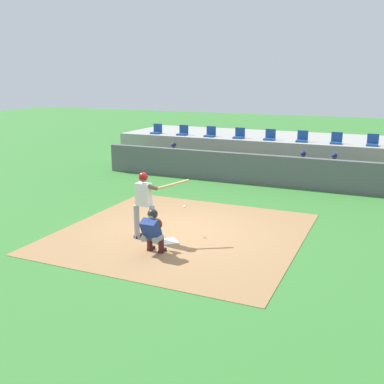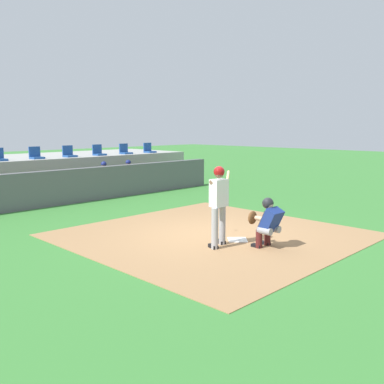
{
  "view_description": "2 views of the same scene",
  "coord_description": "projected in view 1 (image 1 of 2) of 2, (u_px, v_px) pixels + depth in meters",
  "views": [
    {
      "loc": [
        5.04,
        -10.68,
        4.19
      ],
      "look_at": [
        0.0,
        0.7,
        1.0
      ],
      "focal_mm": 42.33,
      "sensor_mm": 36.0,
      "label": 1
    },
    {
      "loc": [
        -7.64,
        -6.85,
        2.64
      ],
      "look_at": [
        0.0,
        0.7,
        1.0
      ],
      "focal_mm": 39.84,
      "sensor_mm": 36.0,
      "label": 2
    }
  ],
  "objects": [
    {
      "name": "ground_plane",
      "position": [
        182.0,
        233.0,
        12.47
      ],
      "size": [
        80.0,
        80.0,
        0.0
      ],
      "primitive_type": "plane",
      "color": "#387A33"
    },
    {
      "name": "dirt_infield",
      "position": [
        182.0,
        233.0,
        12.47
      ],
      "size": [
        6.4,
        6.4,
        0.01
      ],
      "primitive_type": "cube",
      "color": "#9E754C",
      "rests_on": "ground"
    },
    {
      "name": "home_plate",
      "position": [
        169.0,
        241.0,
        11.76
      ],
      "size": [
        0.62,
        0.62,
        0.02
      ],
      "primitive_type": "cube",
      "rotation": [
        0.0,
        0.0,
        0.79
      ],
      "color": "white",
      "rests_on": "dirt_infield"
    },
    {
      "name": "batter_at_plate",
      "position": [
        145.0,
        201.0,
        11.77
      ],
      "size": [
        1.32,
        0.76,
        1.8
      ],
      "color": "#99999E",
      "rests_on": "ground"
    },
    {
      "name": "catcher_crouched",
      "position": [
        153.0,
        229.0,
        10.89
      ],
      "size": [
        0.48,
        1.96,
        1.13
      ],
      "color": "gray",
      "rests_on": "ground"
    },
    {
      "name": "dugout_wall",
      "position": [
        251.0,
        169.0,
        18.08
      ],
      "size": [
        13.0,
        0.3,
        1.2
      ],
      "primitive_type": "cube",
      "color": "#59595E",
      "rests_on": "ground"
    },
    {
      "name": "dugout_bench",
      "position": [
        257.0,
        173.0,
        19.06
      ],
      "size": [
        11.8,
        0.44,
        0.45
      ],
      "primitive_type": "cube",
      "color": "olive",
      "rests_on": "ground"
    },
    {
      "name": "dugout_player_0",
      "position": [
        173.0,
        157.0,
        20.34
      ],
      "size": [
        0.49,
        0.7,
        1.3
      ],
      "color": "#939399",
      "rests_on": "ground"
    },
    {
      "name": "dugout_player_1",
      "position": [
        302.0,
        167.0,
        18.08
      ],
      "size": [
        0.49,
        0.7,
        1.3
      ],
      "color": "#939399",
      "rests_on": "ground"
    },
    {
      "name": "dugout_player_2",
      "position": [
        333.0,
        169.0,
        17.61
      ],
      "size": [
        0.49,
        0.7,
        1.3
      ],
      "color": "#939399",
      "rests_on": "ground"
    },
    {
      "name": "stands_platform",
      "position": [
        277.0,
        150.0,
        21.95
      ],
      "size": [
        15.0,
        4.4,
        1.4
      ],
      "primitive_type": "cube",
      "color": "#9E9E99",
      "rests_on": "ground"
    },
    {
      "name": "stadium_seat_0",
      "position": [
        157.0,
        131.0,
        22.67
      ],
      "size": [
        0.46,
        0.46,
        0.48
      ],
      "color": "#1E478C",
      "rests_on": "stands_platform"
    },
    {
      "name": "stadium_seat_1",
      "position": [
        183.0,
        132.0,
        22.1
      ],
      "size": [
        0.46,
        0.46,
        0.48
      ],
      "color": "#1E478C",
      "rests_on": "stands_platform"
    },
    {
      "name": "stadium_seat_2",
      "position": [
        210.0,
        134.0,
        21.53
      ],
      "size": [
        0.46,
        0.46,
        0.48
      ],
      "color": "#1E478C",
      "rests_on": "stands_platform"
    },
    {
      "name": "stadium_seat_3",
      "position": [
        239.0,
        135.0,
        20.97
      ],
      "size": [
        0.46,
        0.46,
        0.48
      ],
      "color": "#1E478C",
      "rests_on": "stands_platform"
    },
    {
      "name": "stadium_seat_4",
      "position": [
        270.0,
        137.0,
        20.4
      ],
      "size": [
        0.46,
        0.46,
        0.48
      ],
      "color": "#1E478C",
      "rests_on": "stands_platform"
    },
    {
      "name": "stadium_seat_5",
      "position": [
        302.0,
        139.0,
        19.83
      ],
      "size": [
        0.46,
        0.46,
        0.48
      ],
      "color": "#1E478C",
      "rests_on": "stands_platform"
    },
    {
      "name": "stadium_seat_6",
      "position": [
        336.0,
        140.0,
        19.27
      ],
      "size": [
        0.46,
        0.46,
        0.48
      ],
      "color": "#1E478C",
      "rests_on": "stands_platform"
    },
    {
      "name": "stadium_seat_7",
      "position": [
        373.0,
        142.0,
        18.7
      ],
      "size": [
        0.46,
        0.46,
        0.48
      ],
      "color": "#1E478C",
      "rests_on": "stands_platform"
    }
  ]
}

